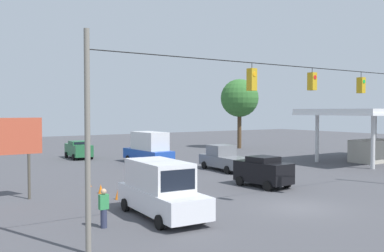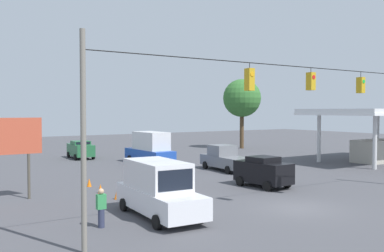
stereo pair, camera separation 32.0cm
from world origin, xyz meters
name	(u,v)px [view 1 (the left image)]	position (x,y,z in m)	size (l,w,h in m)	color
ground_plane	(298,208)	(0.00, 0.00, 0.00)	(140.00, 140.00, 0.00)	#47474C
overhead_signal_span	(311,114)	(0.06, 0.84, 4.90)	(23.47, 0.38, 7.93)	slate
box_truck_blue_oncoming_deep	(149,148)	(-2.47, -21.20, 1.49)	(2.56, 6.37, 3.04)	#234CB2
sedan_black_crossing_near	(263,171)	(-2.79, -5.61, 1.05)	(2.31, 3.94, 2.03)	black
sedan_green_withflow_deep	(79,149)	(1.82, -28.90, 0.98)	(2.25, 4.42, 1.87)	#236038
box_truck_white_parked_shoulder	(161,189)	(6.83, -2.46, 1.32)	(2.62, 6.13, 2.65)	silver
pickup_truck_grey_oncoming_far	(224,159)	(-5.57, -13.35, 0.98)	(2.56, 5.55, 2.12)	slate
traffic_cone_nearest	(161,213)	(7.11, -1.96, 0.28)	(0.31, 0.31, 0.56)	orange
traffic_cone_second	(136,203)	(7.04, -4.66, 0.28)	(0.31, 0.31, 0.56)	orange
traffic_cone_third	(118,195)	(6.96, -7.21, 0.28)	(0.31, 0.31, 0.56)	orange
traffic_cone_fourth	(101,189)	(7.10, -9.43, 0.28)	(0.31, 0.31, 0.56)	orange
traffic_cone_fifth	(89,183)	(6.89, -12.02, 0.28)	(0.31, 0.31, 0.56)	orange
gas_station	(374,123)	(-21.56, -9.78, 3.83)	(13.84, 8.79, 5.24)	silver
pedestrian	(104,208)	(9.89, -2.04, 0.86)	(0.40, 0.28, 1.71)	#2D334C
tree_horizon_left	(240,98)	(-20.38, -28.97, 6.73)	(5.10, 5.10, 9.33)	#4C3823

